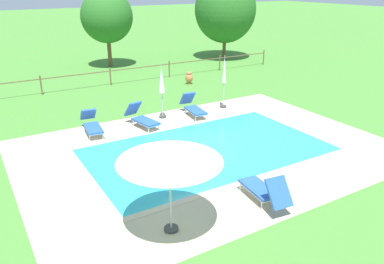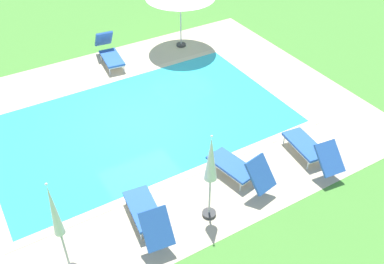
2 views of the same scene
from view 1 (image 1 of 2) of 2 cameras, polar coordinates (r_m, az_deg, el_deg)
ground_plane at (r=14.19m, az=2.29°, el=-2.62°), size 160.00×160.00×0.00m
pool_deck_paving at (r=14.18m, az=2.29°, el=-2.60°), size 13.08×9.54×0.01m
swimming_pool_water at (r=14.18m, az=2.29°, el=-2.60°), size 8.55×5.01×0.01m
pool_coping_rim at (r=14.18m, az=2.29°, el=-2.58°), size 9.03×5.49×0.01m
sun_lounger_north_near_steps at (r=17.68m, az=0.16°, el=3.71°), size 0.83×1.93×0.98m
sun_lounger_north_mid at (r=16.08m, az=-14.54°, el=1.12°), size 0.83×2.00×0.91m
sun_lounger_north_far at (r=16.40m, az=-7.39°, el=2.10°), size 0.93×1.93×0.99m
sun_lounger_north_end at (r=10.98m, az=10.57°, el=-8.34°), size 0.81×1.90×1.00m
patio_umbrella_open_foreground at (r=8.88m, az=-3.33°, el=-3.26°), size 2.50×2.50×2.32m
patio_umbrella_closed_row_west at (r=18.56m, az=4.75°, el=8.25°), size 0.32×0.32×2.52m
patio_umbrella_closed_row_centre at (r=17.08m, az=-4.48°, el=7.11°), size 0.32×0.32×2.34m
terracotta_urn_near_fence at (r=23.19m, az=-0.42°, el=7.98°), size 0.45×0.45×0.70m
perimeter_fence at (r=23.33m, az=-11.95°, el=8.43°), size 23.41×0.08×1.05m
tree_far_west at (r=28.30m, az=-12.42°, el=16.25°), size 3.54×3.54×5.25m
tree_west_mid at (r=30.87m, az=4.92°, el=17.50°), size 4.64×4.64×6.17m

